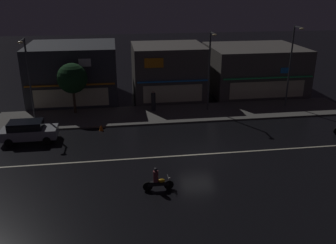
{
  "coord_description": "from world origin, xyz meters",
  "views": [
    {
      "loc": [
        -5.68,
        -23.66,
        11.78
      ],
      "look_at": [
        -1.57,
        4.39,
        1.01
      ],
      "focal_mm": 38.98,
      "sensor_mm": 36.0,
      "label": 1
    }
  ],
  "objects_px": {
    "streetlamp_east": "(292,61)",
    "streetlamp_mid": "(210,65)",
    "motorcycle_lead": "(157,181)",
    "pedestrian_on_sidewalk": "(153,101)",
    "streetlamp_west": "(28,74)",
    "traffic_cone": "(101,127)",
    "parked_car_near_kerb": "(28,131)"
  },
  "relations": [
    {
      "from": "pedestrian_on_sidewalk",
      "to": "parked_car_near_kerb",
      "type": "relative_size",
      "value": 0.46
    },
    {
      "from": "streetlamp_west",
      "to": "traffic_cone",
      "type": "bearing_deg",
      "value": -24.84
    },
    {
      "from": "streetlamp_mid",
      "to": "streetlamp_east",
      "type": "distance_m",
      "value": 8.18
    },
    {
      "from": "streetlamp_east",
      "to": "parked_car_near_kerb",
      "type": "distance_m",
      "value": 24.92
    },
    {
      "from": "streetlamp_east",
      "to": "pedestrian_on_sidewalk",
      "type": "distance_m",
      "value": 14.02
    },
    {
      "from": "streetlamp_west",
      "to": "traffic_cone",
      "type": "distance_m",
      "value": 7.86
    },
    {
      "from": "pedestrian_on_sidewalk",
      "to": "streetlamp_east",
      "type": "bearing_deg",
      "value": -1.82
    },
    {
      "from": "streetlamp_mid",
      "to": "motorcycle_lead",
      "type": "distance_m",
      "value": 15.82
    },
    {
      "from": "streetlamp_mid",
      "to": "streetlamp_west",
      "type": "bearing_deg",
      "value": -177.42
    },
    {
      "from": "streetlamp_east",
      "to": "streetlamp_mid",
      "type": "bearing_deg",
      "value": -179.36
    },
    {
      "from": "pedestrian_on_sidewalk",
      "to": "motorcycle_lead",
      "type": "xyz_separation_m",
      "value": [
        -1.34,
        -14.54,
        -0.41
      ]
    },
    {
      "from": "streetlamp_west",
      "to": "pedestrian_on_sidewalk",
      "type": "bearing_deg",
      "value": 7.66
    },
    {
      "from": "motorcycle_lead",
      "to": "streetlamp_mid",
      "type": "bearing_deg",
      "value": -108.05
    },
    {
      "from": "streetlamp_west",
      "to": "streetlamp_east",
      "type": "relative_size",
      "value": 0.93
    },
    {
      "from": "traffic_cone",
      "to": "streetlamp_mid",
      "type": "bearing_deg",
      "value": 18.89
    },
    {
      "from": "streetlamp_east",
      "to": "traffic_cone",
      "type": "xyz_separation_m",
      "value": [
        -18.46,
        -3.61,
        -4.51
      ]
    },
    {
      "from": "pedestrian_on_sidewalk",
      "to": "traffic_cone",
      "type": "relative_size",
      "value": 3.58
    },
    {
      "from": "streetlamp_west",
      "to": "streetlamp_mid",
      "type": "distance_m",
      "value": 16.32
    },
    {
      "from": "pedestrian_on_sidewalk",
      "to": "parked_car_near_kerb",
      "type": "distance_m",
      "value": 12.02
    },
    {
      "from": "streetlamp_west",
      "to": "parked_car_near_kerb",
      "type": "bearing_deg",
      "value": -84.69
    },
    {
      "from": "parked_car_near_kerb",
      "to": "traffic_cone",
      "type": "relative_size",
      "value": 7.82
    },
    {
      "from": "streetlamp_mid",
      "to": "motorcycle_lead",
      "type": "height_order",
      "value": "streetlamp_mid"
    },
    {
      "from": "motorcycle_lead",
      "to": "traffic_cone",
      "type": "xyz_separation_m",
      "value": [
        -3.63,
        10.28,
        -0.36
      ]
    },
    {
      "from": "streetlamp_east",
      "to": "motorcycle_lead",
      "type": "xyz_separation_m",
      "value": [
        -14.83,
        -13.89,
        -4.16
      ]
    },
    {
      "from": "motorcycle_lead",
      "to": "traffic_cone",
      "type": "relative_size",
      "value": 3.45
    },
    {
      "from": "parked_car_near_kerb",
      "to": "traffic_cone",
      "type": "distance_m",
      "value": 5.83
    },
    {
      "from": "streetlamp_mid",
      "to": "traffic_cone",
      "type": "bearing_deg",
      "value": -161.11
    },
    {
      "from": "parked_car_near_kerb",
      "to": "traffic_cone",
      "type": "xyz_separation_m",
      "value": [
        5.62,
        1.43,
        -0.59
      ]
    },
    {
      "from": "streetlamp_mid",
      "to": "pedestrian_on_sidewalk",
      "type": "height_order",
      "value": "streetlamp_mid"
    },
    {
      "from": "parked_car_near_kerb",
      "to": "motorcycle_lead",
      "type": "distance_m",
      "value": 12.81
    },
    {
      "from": "streetlamp_mid",
      "to": "motorcycle_lead",
      "type": "xyz_separation_m",
      "value": [
        -6.66,
        -13.8,
        -3.95
      ]
    },
    {
      "from": "streetlamp_east",
      "to": "traffic_cone",
      "type": "distance_m",
      "value": 19.35
    }
  ]
}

